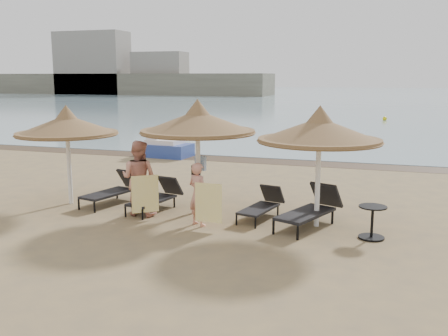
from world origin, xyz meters
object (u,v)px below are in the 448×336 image
Objects in this scene: lounger_far_left at (114,189)px; person_right at (198,189)px; palapa_right at (319,131)px; lounger_near_left at (157,196)px; lounger_far_right at (312,208)px; palapa_left at (67,126)px; side_table at (372,223)px; palapa_center at (198,122)px; lounger_near_right at (263,204)px; pedal_boat at (165,148)px; person_left at (138,172)px.

lounger_far_left is 1.15× the size of person_right.
lounger_near_left is at bearing 177.29° from palapa_right.
lounger_near_left is at bearing -8.89° from person_right.
palapa_left is at bearing -158.49° from lounger_far_right.
lounger_far_left is 2.78× the size of side_table.
lounger_near_right is at bearing -0.79° from palapa_center.
palapa_left is at bearing 179.64° from palapa_right.
lounger_near_left is at bearing -173.36° from palapa_center.
pedal_boat is (-9.16, 9.07, 0.05)m from side_table.
lounger_far_right is 0.99× the size of person_left.
palapa_right is 3.16m from person_right.
person_left is (1.25, -0.89, 0.73)m from lounger_far_left.
person_left reaches higher than lounger_far_right.
person_left is (-1.35, -0.74, -1.24)m from palapa_center.
lounger_far_left is at bearing 20.86° from palapa_left.
person_right is (0.43, -1.15, -1.47)m from palapa_center.
side_table is (8.16, -0.60, -1.85)m from palapa_left.
side_table is (7.02, -1.03, -0.05)m from lounger_far_left.
lounger_near_right is 3.27m from person_left.
lounger_far_left is (1.14, 0.43, -1.81)m from palapa_left.
lounger_far_left is at bearing -35.54° from person_left.
palapa_left is 6.99m from lounger_far_right.
palapa_left is at bearing -10.93° from person_left.
lounger_far_right is at bearing 158.24° from side_table.
lounger_far_left is 5.64m from lounger_far_right.
person_left is at bearing -174.78° from palapa_right.
person_right is (-3.99, -0.26, 0.54)m from side_table.
lounger_near_left is 2.60× the size of side_table.
lounger_near_left is 9.06m from pedal_boat.
person_right is at bearing -9.67° from lounger_far_left.
person_left is at bearing -64.51° from pedal_boat.
person_right is (4.17, -0.86, -1.31)m from palapa_left.
lounger_far_left is 7.10m from side_table.
side_table is (1.29, -0.55, -1.95)m from palapa_right.
person_left is at bearing -154.53° from lounger_near_right.
pedal_boat is at bearing 135.28° from side_table.
pedal_boat is at bearing 132.75° from palapa_right.
lounger_near_left is (2.61, 0.16, -1.83)m from palapa_left.
person_right is at bearing 166.99° from person_left.
palapa_left is 8.39m from side_table.
pedal_boat is (-6.48, 8.21, 0.06)m from lounger_near_right.
palapa_right is 2.42m from lounger_near_right.
pedal_boat is (-7.76, 8.51, -0.03)m from lounger_far_right.
palapa_left is 1.25× the size of lounger_far_right.
side_table is at bearing 5.11° from lounger_far_left.
pedal_boat is at bearing -69.39° from person_left.
palapa_right reaches higher than lounger_near_right.
pedal_boat is (-2.14, 8.04, 0.00)m from lounger_far_left.
lounger_far_left is 8.32m from pedal_boat.
lounger_far_right is at bearing -0.92° from lounger_near_right.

